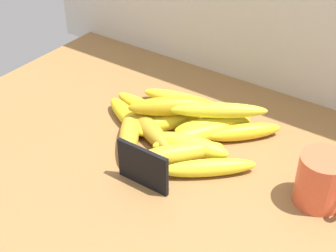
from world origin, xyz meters
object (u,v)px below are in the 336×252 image
object	(u,v)px
banana_4	(182,100)
banana_8	(177,154)
chalkboard_sign	(143,168)
banana_9	(243,132)
banana_13	(218,110)
banana_7	(127,116)
banana_0	(213,126)
banana_2	(198,135)
banana_10	(164,123)
coffee_mug	(322,181)
banana_1	(189,145)
banana_12	(170,106)
banana_11	(129,136)
banana_3	(148,127)
banana_6	(208,168)
banana_5	(145,109)

from	to	relation	value
banana_4	banana_8	size ratio (longest dim) A/B	0.98
chalkboard_sign	banana_9	distance (cm)	24.97
banana_9	banana_13	world-z (taller)	banana_13
banana_8	banana_7	bearing A→B (deg)	162.66
banana_7	banana_0	bearing A→B (deg)	23.31
chalkboard_sign	banana_2	world-z (taller)	chalkboard_sign
banana_9	banana_10	distance (cm)	17.04
coffee_mug	banana_9	world-z (taller)	coffee_mug
banana_4	banana_13	bearing A→B (deg)	-20.43
banana_1	banana_4	bearing A→B (deg)	128.29
banana_0	banana_12	distance (cm)	10.15
chalkboard_sign	banana_11	bearing A→B (deg)	140.48
banana_3	banana_6	xyz separation A→B (cm)	(17.21, -3.73, -0.33)
banana_2	banana_4	xyz separation A→B (cm)	(-10.36, 9.79, -0.25)
banana_3	banana_5	world-z (taller)	banana_3
banana_8	banana_13	world-z (taller)	banana_13
banana_6	banana_7	world-z (taller)	banana_7
banana_12	banana_13	xyz separation A→B (cm)	(9.46, 4.24, 0.18)
banana_6	banana_12	xyz separation A→B (cm)	(-15.03, 8.72, 3.86)
banana_1	banana_3	world-z (taller)	banana_1
banana_10	banana_8	bearing A→B (deg)	-42.20
coffee_mug	banana_9	xyz separation A→B (cm)	(-19.93, 9.05, -3.11)
banana_4	banana_7	distance (cm)	14.04
banana_4	banana_5	xyz separation A→B (cm)	(-4.81, -7.79, -0.01)
banana_2	banana_7	distance (cm)	16.58
banana_7	banana_11	world-z (taller)	banana_11
coffee_mug	banana_11	xyz separation A→B (cm)	(-38.61, -5.93, -2.86)
chalkboard_sign	banana_7	size ratio (longest dim) A/B	0.69
banana_7	banana_11	distance (cm)	7.40
banana_7	banana_10	world-z (taller)	banana_7
banana_3	banana_0	bearing A→B (deg)	37.46
banana_7	banana_10	bearing A→B (deg)	17.91
coffee_mug	banana_12	world-z (taller)	coffee_mug
banana_1	banana_10	world-z (taller)	banana_1
banana_13	banana_6	bearing A→B (deg)	-66.76
chalkboard_sign	banana_5	distance (cm)	23.54
banana_0	banana_7	size ratio (longest dim) A/B	1.06
banana_1	banana_11	size ratio (longest dim) A/B	0.91
coffee_mug	banana_10	size ratio (longest dim) A/B	0.61
banana_10	chalkboard_sign	bearing A→B (deg)	-66.74
banana_4	banana_0	bearing A→B (deg)	-24.66
banana_2	banana_10	xyz separation A→B (cm)	(-8.34, -0.34, -0.22)
banana_7	banana_10	distance (cm)	8.39
chalkboard_sign	banana_3	size ratio (longest dim) A/B	0.60
banana_3	banana_8	world-z (taller)	banana_8
banana_0	banana_11	world-z (taller)	same
banana_4	banana_10	distance (cm)	10.33
banana_9	banana_1	bearing A→B (deg)	-121.11
banana_0	banana_9	size ratio (longest dim) A/B	1.04
banana_5	banana_9	size ratio (longest dim) A/B	1.10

